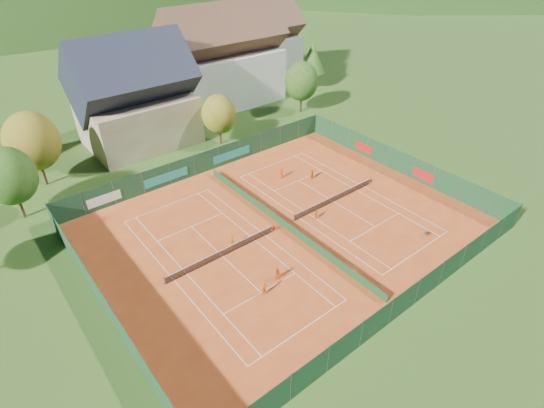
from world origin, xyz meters
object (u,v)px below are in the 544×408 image
(player_left_mid, at_px, (278,274))
(hotel_block_a, at_px, (223,62))
(ball_hopper, at_px, (426,233))
(player_left_far, at_px, (231,241))
(chalet, at_px, (135,100))
(player_right_far_a, at_px, (281,173))
(hotel_block_b, at_px, (259,45))
(player_left_near, at_px, (264,288))
(player_right_near, at_px, (316,214))
(player_right_far_b, at_px, (312,174))

(player_left_mid, bearing_deg, hotel_block_a, 76.58)
(ball_hopper, height_order, player_left_far, player_left_far)
(hotel_block_a, relative_size, player_left_mid, 14.70)
(chalet, relative_size, player_right_far_a, 10.61)
(chalet, xyz_separation_m, hotel_block_b, (33.00, 14.00, -0.01))
(player_left_near, distance_m, player_left_mid, 2.26)
(ball_hopper, bearing_deg, player_left_mid, 163.58)
(player_right_near, bearing_deg, player_left_far, 122.39)
(ball_hopper, bearing_deg, player_right_far_a, 102.12)
(chalet, height_order, player_right_far_b, chalet)
(player_left_mid, height_order, player_left_far, player_left_far)
(hotel_block_b, distance_m, player_right_far_a, 43.10)
(hotel_block_b, height_order, ball_hopper, hotel_block_b)
(player_left_mid, bearing_deg, chalet, 99.54)
(hotel_block_a, bearing_deg, player_left_far, -122.43)
(hotel_block_a, xyz_separation_m, player_left_far, (-22.43, -35.30, -6.63))
(player_right_far_a, bearing_deg, player_left_far, 1.31)
(hotel_block_b, bearing_deg, chalet, -157.01)
(chalet, distance_m, player_left_mid, 36.69)
(chalet, xyz_separation_m, hotel_block_a, (19.00, 6.00, 0.76))
(chalet, height_order, hotel_block_a, hotel_block_a)
(player_left_far, bearing_deg, player_left_mid, 129.44)
(player_left_mid, height_order, player_right_far_b, player_left_mid)
(chalet, xyz_separation_m, player_left_mid, (-2.76, -36.11, -5.89))
(ball_hopper, relative_size, player_left_far, 0.53)
(hotel_block_a, relative_size, player_right_far_b, 16.28)
(player_right_near, relative_size, player_right_far_b, 0.93)
(hotel_block_b, bearing_deg, player_left_far, -130.07)
(player_left_mid, relative_size, player_right_far_a, 0.96)
(hotel_block_b, height_order, player_left_far, hotel_block_b)
(chalet, distance_m, hotel_block_b, 35.85)
(player_left_far, height_order, player_right_far_a, player_right_far_a)
(hotel_block_a, bearing_deg, chalet, -162.47)
(player_right_far_b, bearing_deg, player_left_far, -18.52)
(player_right_near, bearing_deg, player_left_mid, 159.58)
(hotel_block_b, distance_m, player_right_near, 52.47)
(chalet, distance_m, player_right_far_a, 24.46)
(hotel_block_b, bearing_deg, player_left_mid, -125.52)
(player_left_far, relative_size, player_right_far_b, 1.13)
(hotel_block_a, height_order, player_right_far_b, hotel_block_a)
(chalet, distance_m, player_right_far_b, 28.03)
(player_left_near, xyz_separation_m, player_right_far_b, (17.56, 12.46, -0.13))
(player_left_near, relative_size, player_left_far, 1.06)
(hotel_block_b, xyz_separation_m, player_left_mid, (-35.76, -50.11, -5.88))
(player_left_near, height_order, player_right_near, player_left_near)
(ball_hopper, relative_size, player_right_far_a, 0.52)
(player_right_far_b, bearing_deg, player_left_near, -0.43)
(player_left_near, bearing_deg, chalet, 61.22)
(player_left_near, bearing_deg, hotel_block_a, 39.62)
(player_right_near, distance_m, player_right_far_b, 8.90)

